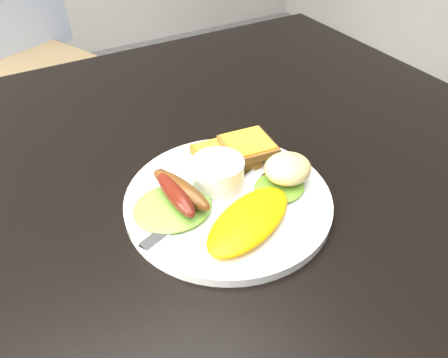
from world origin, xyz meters
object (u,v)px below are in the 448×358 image
at_px(dining_chair, 30,80).
at_px(person, 9,97).
at_px(dining_table, 126,192).
at_px(plate, 228,200).

height_order(dining_chair, person, person).
bearing_deg(person, dining_chair, -79.61).
bearing_deg(dining_table, dining_chair, 90.05).
bearing_deg(plate, dining_chair, 94.85).
height_order(dining_chair, plate, plate).
relative_size(dining_chair, plate, 1.81).
xyz_separation_m(person, plate, (0.19, -0.56, 0.07)).
distance_m(dining_table, dining_chair, 1.06).
bearing_deg(person, plate, 127.67).
relative_size(dining_table, dining_chair, 2.64).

